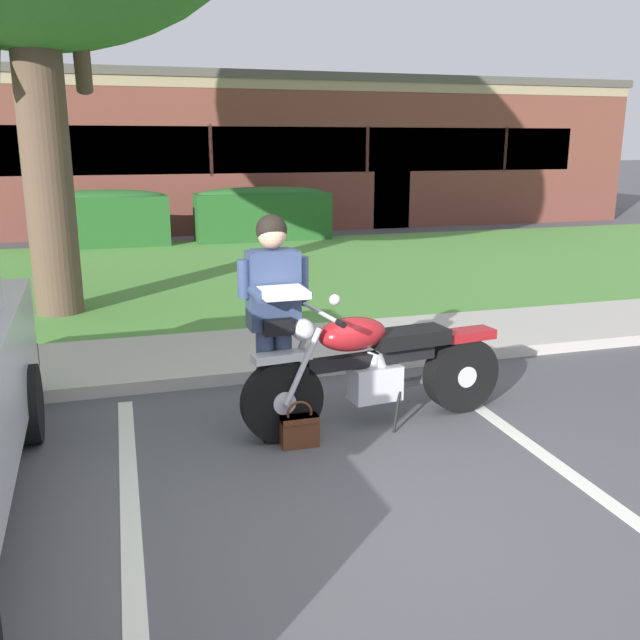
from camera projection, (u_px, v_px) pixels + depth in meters
ground_plane at (383, 513)px, 4.27m from camera, size 140.00×140.00×0.00m
curb_strip at (281, 371)px, 6.72m from camera, size 60.00×0.20×0.12m
concrete_walk at (262, 349)px, 7.52m from camera, size 60.00×1.50×0.08m
grass_lawn at (205, 274)px, 11.80m from camera, size 60.00×7.73×0.06m
stall_stripe_0 at (131, 534)px, 4.04m from camera, size 0.16×4.40×0.01m
stall_stripe_1 at (563, 468)px, 4.85m from camera, size 0.16×4.40×0.01m
motorcycle at (387, 366)px, 5.54m from camera, size 2.24×0.82×1.18m
rider_person at (274, 309)px, 5.16m from camera, size 0.54×0.59×1.70m
handbag at (300, 428)px, 5.18m from camera, size 0.28×0.13×0.36m
hedge_left at (105, 218)px, 14.70m from camera, size 2.64×0.90×1.24m
hedge_center_left at (263, 213)px, 15.65m from camera, size 3.01×0.90×1.24m
brick_building at (191, 151)px, 20.50m from camera, size 23.58×8.62×3.87m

